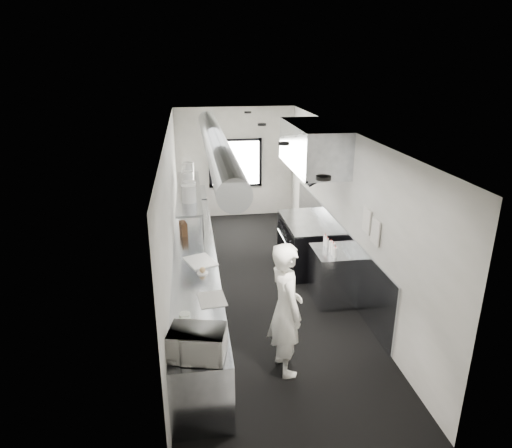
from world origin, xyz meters
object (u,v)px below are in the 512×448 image
object	(u,v)px
plate_stack_b	(190,189)
squeeze_bottle_e	(325,240)
bottle_station	(332,275)
squeeze_bottle_d	(327,243)
far_work_table	(192,210)
microwave	(197,343)
pass_shelf	(189,192)
deli_tub_a	(185,317)
squeeze_bottle_b	(333,249)
cutting_board	(200,261)
plate_stack_c	(188,180)
range	(305,243)
deli_tub_b	(186,323)
plate_stack_a	(189,194)
small_plate	(203,273)
squeeze_bottle_a	(335,253)
prep_counter	(196,279)
plate_stack_d	(188,171)
line_cook	(286,309)
squeeze_bottle_c	(331,246)
knife_block	(183,229)
exhaust_hood	(312,147)

from	to	relation	value
plate_stack_b	squeeze_bottle_e	bearing A→B (deg)	-24.42
bottle_station	squeeze_bottle_d	bearing A→B (deg)	111.13
far_work_table	microwave	size ratio (longest dim) A/B	2.17
pass_shelf	far_work_table	bearing A→B (deg)	88.93
bottle_station	deli_tub_a	xyz separation A→B (m)	(-2.46, -1.80, 0.50)
microwave	squeeze_bottle_e	world-z (taller)	microwave
squeeze_bottle_d	squeeze_bottle_b	bearing A→B (deg)	-89.24
cutting_board	plate_stack_c	size ratio (longest dim) A/B	1.64
microwave	cutting_board	xyz separation A→B (m)	(0.10, 2.44, -0.16)
range	deli_tub_b	bearing A→B (deg)	-125.05
plate_stack_c	cutting_board	bearing A→B (deg)	-85.70
far_work_table	cutting_board	bearing A→B (deg)	-88.79
squeeze_bottle_b	plate_stack_c	bearing A→B (deg)	139.26
plate_stack_a	small_plate	bearing A→B (deg)	-84.25
squeeze_bottle_a	plate_stack_a	bearing A→B (deg)	152.10
squeeze_bottle_a	prep_counter	bearing A→B (deg)	168.36
deli_tub_a	plate_stack_a	xyz separation A→B (m)	(0.11, 2.74, 0.77)
far_work_table	deli_tub_b	bearing A→B (deg)	-91.46
plate_stack_d	squeeze_bottle_e	xyz separation A→B (m)	(2.26, -2.24, -0.76)
bottle_station	far_work_table	distance (m)	4.53
range	line_cook	xyz separation A→B (m)	(-1.07, -3.13, 0.44)
plate_stack_c	squeeze_bottle_c	distance (m)	3.04
deli_tub_b	plate_stack_c	xyz separation A→B (m)	(0.09, 3.76, 0.79)
plate_stack_a	plate_stack_c	size ratio (longest dim) A/B	0.92
range	knife_block	bearing A→B (deg)	-172.88
cutting_board	plate_stack_d	world-z (taller)	plate_stack_d
knife_block	plate_stack_d	bearing A→B (deg)	70.92
plate_stack_b	plate_stack_d	xyz separation A→B (m)	(-0.02, 1.23, 0.04)
prep_counter	plate_stack_b	bearing A→B (deg)	91.18
plate_stack_c	squeeze_bottle_a	world-z (taller)	plate_stack_c
bottle_station	plate_stack_c	distance (m)	3.25
cutting_board	plate_stack_d	distance (m)	2.73
microwave	deli_tub_a	distance (m)	0.76
microwave	deli_tub_b	size ratio (longest dim) A/B	4.24
prep_counter	plate_stack_c	size ratio (longest dim) A/B	18.45
squeeze_bottle_a	squeeze_bottle_c	size ratio (longest dim) A/B	0.92
squeeze_bottle_a	squeeze_bottle_d	size ratio (longest dim) A/B	1.08
plate_stack_d	squeeze_bottle_d	distance (m)	3.34
knife_block	squeeze_bottle_e	world-z (taller)	knife_block
small_plate	squeeze_bottle_a	world-z (taller)	squeeze_bottle_a
squeeze_bottle_d	small_plate	bearing A→B (deg)	-161.77
microwave	knife_block	bearing A→B (deg)	105.30
deli_tub_b	plate_stack_c	distance (m)	3.84
prep_counter	plate_stack_b	size ratio (longest dim) A/B	21.31
microwave	squeeze_bottle_a	bearing A→B (deg)	58.11
exhaust_hood	knife_block	xyz separation A→B (m)	(-2.42, -0.30, -1.37)
prep_counter	line_cook	xyz separation A→B (m)	(1.12, -1.93, 0.46)
bottle_station	microwave	size ratio (longest dim) A/B	1.63
cutting_board	deli_tub_a	bearing A→B (deg)	-98.11
microwave	small_plate	world-z (taller)	microwave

